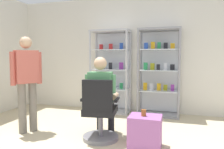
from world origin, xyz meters
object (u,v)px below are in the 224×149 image
object	(u,v)px
display_cabinet_left	(111,71)
seated_shopkeeper	(102,93)
storage_crate	(145,132)
tea_glass	(144,113)
display_cabinet_right	(159,72)
standing_customer	(27,78)
office_chair	(100,116)

from	to	relation	value
display_cabinet_left	seated_shopkeeper	distance (m)	1.70
storage_crate	tea_glass	bearing A→B (deg)	-156.49
display_cabinet_left	display_cabinet_right	bearing A→B (deg)	-0.07
display_cabinet_right	tea_glass	size ratio (longest dim) A/B	20.48
display_cabinet_right	storage_crate	bearing A→B (deg)	-91.01
standing_customer	display_cabinet_left	bearing A→B (deg)	61.95
display_cabinet_left	standing_customer	size ratio (longest dim) A/B	1.17
storage_crate	display_cabinet_right	bearing A→B (deg)	88.99
standing_customer	office_chair	bearing A→B (deg)	-0.79
seated_shopkeeper	standing_customer	world-z (taller)	standing_customer
display_cabinet_right	storage_crate	size ratio (longest dim) A/B	4.17
display_cabinet_left	display_cabinet_right	size ratio (longest dim) A/B	1.00
seated_shopkeeper	standing_customer	size ratio (longest dim) A/B	0.79
seated_shopkeeper	tea_glass	bearing A→B (deg)	-17.42
office_chair	standing_customer	bearing A→B (deg)	179.21
tea_glass	standing_customer	world-z (taller)	standing_customer
tea_glass	standing_customer	bearing A→B (deg)	177.81
display_cabinet_right	standing_customer	xyz separation A→B (m)	(-2.05, -1.79, -0.03)
display_cabinet_right	storage_crate	xyz separation A→B (m)	(-0.03, -1.86, -0.74)
office_chair	tea_glass	size ratio (longest dim) A/B	10.35
seated_shopkeeper	office_chair	bearing A→B (deg)	-82.81
display_cabinet_right	standing_customer	size ratio (longest dim) A/B	1.17
seated_shopkeeper	storage_crate	world-z (taller)	seated_shopkeeper
office_chair	display_cabinet_right	bearing A→B (deg)	67.84
display_cabinet_right	tea_glass	distance (m)	1.92
display_cabinet_left	tea_glass	size ratio (longest dim) A/B	20.48
display_cabinet_left	standing_customer	bearing A→B (deg)	-118.05
display_cabinet_right	display_cabinet_left	bearing A→B (deg)	179.93
display_cabinet_left	storage_crate	world-z (taller)	display_cabinet_left
display_cabinet_right	tea_glass	xyz separation A→B (m)	(-0.05, -1.87, -0.47)
storage_crate	standing_customer	size ratio (longest dim) A/B	0.28
seated_shopkeeper	standing_customer	distance (m)	1.32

